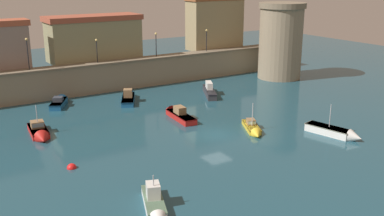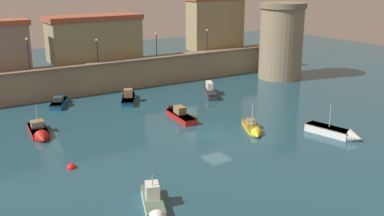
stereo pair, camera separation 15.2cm
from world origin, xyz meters
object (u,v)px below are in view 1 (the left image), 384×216
at_px(quay_lamp_3, 207,37).
at_px(moored_boat_0, 128,97).
at_px(moored_boat_5, 209,90).
at_px(moored_boat_1, 336,132).
at_px(moored_boat_8, 60,101).
at_px(quay_lamp_1, 97,47).
at_px(quay_lamp_2, 156,41).
at_px(quay_lamp_0, 27,49).
at_px(mooring_buoy_0, 72,168).
at_px(moored_boat_3, 40,133).
at_px(moored_boat_2, 253,129).
at_px(moored_boat_9, 177,114).
at_px(fortress_tower, 281,41).
at_px(moored_boat_4, 155,205).

distance_m(quay_lamp_3, moored_boat_0, 17.86).
bearing_deg(moored_boat_5, moored_boat_1, -149.59).
bearing_deg(moored_boat_8, moored_boat_0, -79.29).
xyz_separation_m(quay_lamp_1, quay_lamp_2, (8.80, 0.00, 0.14)).
bearing_deg(quay_lamp_0, moored_boat_8, -54.91).
relative_size(quay_lamp_0, mooring_buoy_0, 4.92).
bearing_deg(quay_lamp_1, quay_lamp_2, 0.00).
bearing_deg(quay_lamp_0, moored_boat_1, -52.83).
height_order(quay_lamp_2, moored_boat_5, quay_lamp_2).
bearing_deg(moored_boat_8, moored_boat_3, -178.00).
bearing_deg(moored_boat_0, moored_boat_8, 99.17).
distance_m(moored_boat_1, moored_boat_2, 8.07).
height_order(moored_boat_1, moored_boat_9, moored_boat_1).
height_order(fortress_tower, quay_lamp_2, fortress_tower).
xyz_separation_m(quay_lamp_0, quay_lamp_1, (8.79, 0.00, -0.43)).
bearing_deg(moored_boat_2, moored_boat_5, -171.06).
xyz_separation_m(quay_lamp_2, moored_boat_9, (-5.64, -15.46, -5.82)).
xyz_separation_m(quay_lamp_2, moored_boat_2, (-1.59, -23.68, -5.94)).
height_order(quay_lamp_0, moored_boat_8, quay_lamp_0).
relative_size(quay_lamp_2, moored_boat_1, 0.57).
relative_size(quay_lamp_3, moored_boat_8, 0.62).
distance_m(quay_lamp_1, moored_boat_4, 34.25).
height_order(quay_lamp_3, moored_boat_0, quay_lamp_3).
relative_size(quay_lamp_0, moored_boat_4, 0.70).
height_order(moored_boat_3, moored_boat_9, moored_boat_3).
xyz_separation_m(fortress_tower, quay_lamp_2, (-17.68, 6.40, 0.55)).
relative_size(moored_boat_1, moored_boat_2, 1.20).
bearing_deg(quay_lamp_1, quay_lamp_0, 180.00).
height_order(fortress_tower, moored_boat_4, fortress_tower).
relative_size(quay_lamp_2, moored_boat_9, 0.52).
relative_size(moored_boat_2, moored_boat_5, 0.72).
height_order(moored_boat_0, moored_boat_8, moored_boat_0).
height_order(quay_lamp_1, mooring_buoy_0, quay_lamp_1).
relative_size(quay_lamp_0, moored_boat_8, 0.72).
relative_size(fortress_tower, moored_boat_3, 2.02).
height_order(moored_boat_2, moored_boat_8, moored_boat_2).
relative_size(fortress_tower, moored_boat_4, 2.03).
relative_size(quay_lamp_3, moored_boat_4, 0.60).
xyz_separation_m(quay_lamp_2, moored_boat_1, (4.44, -29.04, -5.83)).
bearing_deg(fortress_tower, mooring_buoy_0, -156.50).
distance_m(moored_boat_2, moored_boat_3, 21.14).
relative_size(fortress_tower, moored_boat_8, 2.10).
bearing_deg(moored_boat_0, quay_lamp_0, 86.82).
bearing_deg(quay_lamp_1, moored_boat_0, -75.20).
bearing_deg(moored_boat_0, fortress_tower, -64.17).
bearing_deg(fortress_tower, quay_lamp_0, 169.72).
bearing_deg(moored_boat_1, mooring_buoy_0, -117.27).
relative_size(moored_boat_4, moored_boat_5, 0.81).
height_order(quay_lamp_0, quay_lamp_3, quay_lamp_0).
height_order(quay_lamp_0, moored_boat_2, quay_lamp_0).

